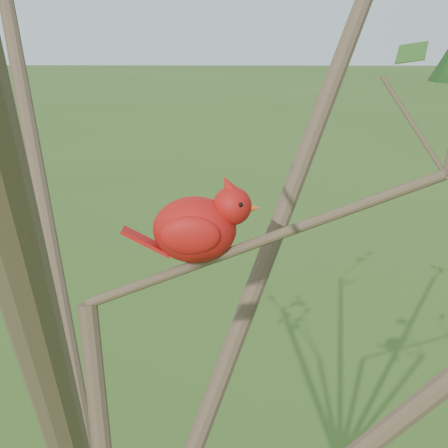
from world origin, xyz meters
TOP-DOWN VIEW (x-y plane):
  - crabapple_tree at (0.03, -0.02)m, footprint 2.35×2.05m
  - cardinal at (0.15, 0.08)m, footprint 0.24×0.12m
  - distant_trees at (0.95, 23.82)m, footprint 43.72×13.09m

SIDE VIEW (x-z plane):
  - distant_trees at x=0.95m, z-range -0.21..3.14m
  - cardinal at x=0.15m, z-range 2.02..2.18m
  - crabapple_tree at x=0.03m, z-range 0.65..3.60m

